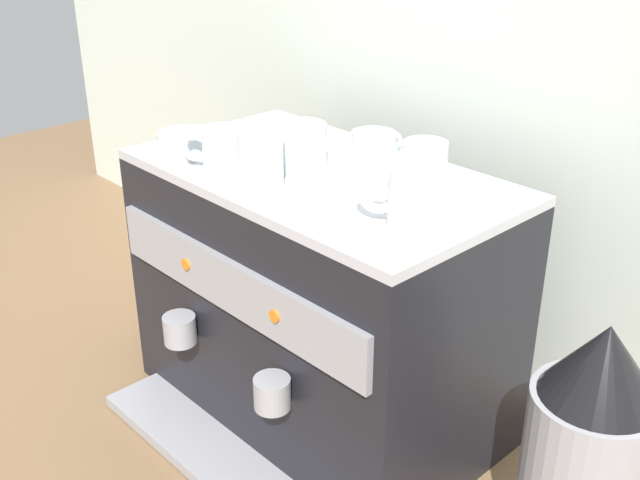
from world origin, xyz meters
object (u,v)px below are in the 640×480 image
(ceramic_cup_2, at_px, (422,166))
(ceramic_bowl_0, at_px, (277,138))
(milk_pitcher, at_px, (166,300))
(espresso_machine, at_px, (318,299))
(ceramic_cup_4, at_px, (220,148))
(ceramic_cup_3, at_px, (302,146))
(ceramic_bowl_1, at_px, (186,144))
(coffee_grinder, at_px, (587,454))
(ceramic_cup_1, at_px, (375,155))
(ceramic_cup_0, at_px, (412,198))
(ceramic_cup_5, at_px, (260,158))

(ceramic_cup_2, xyz_separation_m, ceramic_bowl_0, (-0.31, -0.02, -0.02))
(ceramic_cup_2, height_order, milk_pitcher, ceramic_cup_2)
(espresso_machine, bearing_deg, ceramic_cup_4, -140.11)
(ceramic_cup_3, xyz_separation_m, ceramic_bowl_1, (-0.19, -0.10, -0.02))
(coffee_grinder, xyz_separation_m, milk_pitcher, (-0.93, -0.08, -0.12))
(ceramic_bowl_0, height_order, ceramic_bowl_1, ceramic_bowl_1)
(ceramic_cup_2, bearing_deg, ceramic_cup_3, -161.88)
(ceramic_cup_2, relative_size, ceramic_bowl_1, 1.14)
(espresso_machine, xyz_separation_m, ceramic_cup_4, (-0.12, -0.10, 0.27))
(ceramic_bowl_0, bearing_deg, ceramic_cup_4, -83.00)
(espresso_machine, xyz_separation_m, ceramic_cup_1, (0.08, 0.05, 0.27))
(ceramic_bowl_0, xyz_separation_m, coffee_grinder, (0.64, -0.00, -0.30))
(ceramic_cup_4, xyz_separation_m, coffee_grinder, (0.63, 0.13, -0.31))
(ceramic_cup_3, distance_m, coffee_grinder, 0.62)
(ceramic_cup_2, xyz_separation_m, coffee_grinder, (0.34, -0.03, -0.32))
(ceramic_cup_0, relative_size, ceramic_cup_1, 1.05)
(ceramic_cup_0, bearing_deg, ceramic_cup_4, -172.18)
(ceramic_cup_5, bearing_deg, ceramic_bowl_1, -179.20)
(ceramic_cup_5, bearing_deg, milk_pitcher, 172.55)
(ceramic_cup_2, bearing_deg, milk_pitcher, -170.01)
(ceramic_cup_1, bearing_deg, ceramic_bowl_0, -176.63)
(espresso_machine, relative_size, ceramic_cup_1, 5.85)
(ceramic_cup_3, xyz_separation_m, milk_pitcher, (-0.40, -0.04, -0.44))
(ceramic_cup_4, height_order, ceramic_cup_5, ceramic_cup_5)
(ceramic_cup_3, relative_size, ceramic_bowl_0, 0.97)
(ceramic_cup_0, bearing_deg, espresso_machine, 167.70)
(ceramic_cup_3, relative_size, ceramic_cup_5, 1.12)
(ceramic_cup_0, distance_m, coffee_grinder, 0.42)
(ceramic_cup_2, xyz_separation_m, ceramic_cup_3, (-0.20, -0.06, -0.00))
(ceramic_cup_5, xyz_separation_m, ceramic_bowl_0, (-0.12, 0.14, -0.02))
(ceramic_cup_1, xyz_separation_m, ceramic_cup_5, (-0.10, -0.15, 0.00))
(ceramic_cup_4, bearing_deg, ceramic_cup_0, 7.82)
(ceramic_cup_3, height_order, ceramic_cup_5, ceramic_cup_5)
(ceramic_cup_2, xyz_separation_m, ceramic_bowl_1, (-0.39, -0.16, -0.02))
(ceramic_cup_5, bearing_deg, espresso_machine, 77.87)
(ceramic_cup_1, bearing_deg, ceramic_cup_3, -153.93)
(espresso_machine, relative_size, coffee_grinder, 1.63)
(ceramic_cup_3, height_order, ceramic_cup_4, ceramic_cup_3)
(ceramic_cup_0, distance_m, ceramic_cup_4, 0.37)
(ceramic_cup_1, relative_size, ceramic_cup_5, 1.00)
(ceramic_bowl_1, distance_m, milk_pitcher, 0.47)
(ceramic_cup_1, bearing_deg, ceramic_cup_5, -124.54)
(ceramic_cup_3, bearing_deg, ceramic_cup_5, -85.25)
(ceramic_bowl_1, bearing_deg, milk_pitcher, 165.18)
(espresso_machine, height_order, ceramic_cup_1, ceramic_cup_1)
(milk_pitcher, bearing_deg, ceramic_cup_0, -0.37)
(ceramic_bowl_0, distance_m, ceramic_bowl_1, 0.16)
(espresso_machine, distance_m, ceramic_cup_4, 0.31)
(espresso_machine, height_order, ceramic_cup_2, ceramic_cup_2)
(ceramic_bowl_1, xyz_separation_m, milk_pitcher, (-0.21, 0.06, -0.42))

